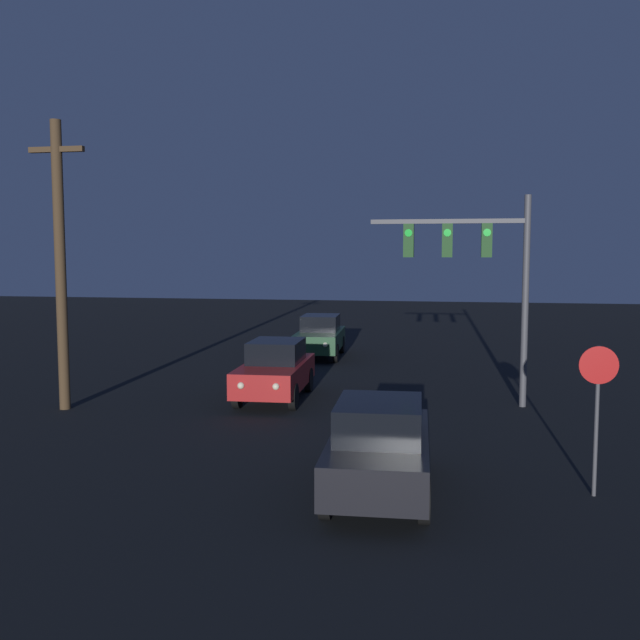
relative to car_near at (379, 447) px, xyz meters
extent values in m
cube|color=black|center=(0.00, 0.05, -0.14)|extent=(1.83, 4.17, 0.69)
cube|color=black|center=(0.01, -0.16, 0.51)|extent=(1.48, 1.92, 0.61)
cylinder|color=black|center=(-0.82, 1.28, -0.48)|extent=(0.21, 0.71, 0.70)
cylinder|color=black|center=(0.70, 1.35, -0.48)|extent=(0.21, 0.71, 0.70)
cylinder|color=black|center=(-0.70, -1.26, -0.48)|extent=(0.21, 0.71, 0.70)
cylinder|color=black|center=(0.81, -1.19, -0.48)|extent=(0.21, 0.71, 0.70)
sphere|color=#F9EFC6|center=(-0.55, 2.09, -0.07)|extent=(0.18, 0.18, 0.18)
sphere|color=#F9EFC6|center=(0.36, 2.14, -0.07)|extent=(0.18, 0.18, 0.18)
cube|color=#B21E1E|center=(-3.70, 7.36, -0.14)|extent=(1.82, 4.17, 0.69)
cube|color=black|center=(-3.71, 7.56, 0.51)|extent=(1.48, 1.92, 0.61)
cylinder|color=black|center=(-2.89, 6.12, -0.48)|extent=(0.21, 0.71, 0.70)
cylinder|color=black|center=(-4.40, 6.05, -0.48)|extent=(0.21, 0.71, 0.70)
cylinder|color=black|center=(-3.00, 8.66, -0.48)|extent=(0.21, 0.71, 0.70)
cylinder|color=black|center=(-4.51, 8.60, -0.48)|extent=(0.21, 0.71, 0.70)
sphere|color=#F9EFC6|center=(-3.16, 5.31, -0.07)|extent=(0.18, 0.18, 0.18)
sphere|color=#F9EFC6|center=(-4.06, 5.27, -0.07)|extent=(0.18, 0.18, 0.18)
cube|color=#1E4728|center=(-3.96, 15.57, -0.14)|extent=(1.90, 4.20, 0.69)
cube|color=black|center=(-3.97, 15.78, 0.51)|extent=(1.51, 1.95, 0.61)
cylinder|color=black|center=(-3.13, 14.35, -0.48)|extent=(0.22, 0.71, 0.70)
cylinder|color=black|center=(-4.64, 14.26, -0.48)|extent=(0.22, 0.71, 0.70)
cylinder|color=black|center=(-3.29, 16.89, -0.48)|extent=(0.22, 0.71, 0.70)
cylinder|color=black|center=(-4.80, 16.80, -0.48)|extent=(0.22, 0.71, 0.70)
sphere|color=#F9EFC6|center=(-3.38, 13.54, -0.07)|extent=(0.18, 0.18, 0.18)
sphere|color=#F9EFC6|center=(-4.28, 13.48, -0.07)|extent=(0.18, 0.18, 0.18)
cylinder|color=#4C4C51|center=(3.07, 7.66, 1.98)|extent=(0.18, 0.18, 5.63)
cube|color=#4C4C51|center=(1.01, 7.66, 4.12)|extent=(4.12, 0.12, 0.12)
cube|color=#1E471E|center=(2.04, 7.66, 3.61)|extent=(0.28, 0.28, 0.90)
cylinder|color=green|center=(2.04, 7.51, 3.81)|extent=(0.20, 0.02, 0.20)
cube|color=#1E471E|center=(1.01, 7.66, 3.61)|extent=(0.28, 0.28, 0.90)
cylinder|color=green|center=(1.01, 7.51, 3.81)|extent=(0.20, 0.02, 0.20)
cube|color=#1E471E|center=(-0.02, 7.66, 3.61)|extent=(0.28, 0.28, 0.90)
cylinder|color=green|center=(-0.02, 7.51, 3.81)|extent=(0.20, 0.02, 0.20)
cylinder|color=#4C4C51|center=(3.60, 0.60, 0.45)|extent=(0.07, 0.07, 2.57)
cylinder|color=red|center=(3.60, 0.58, 1.42)|extent=(0.64, 0.03, 0.64)
cylinder|color=#4C3823|center=(-8.86, 5.13, 2.92)|extent=(0.28, 0.28, 7.50)
cube|color=#4C3823|center=(-8.86, 5.13, 5.92)|extent=(1.50, 0.14, 0.14)
camera|label=1|loc=(1.19, -11.84, 3.29)|focal=40.00mm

